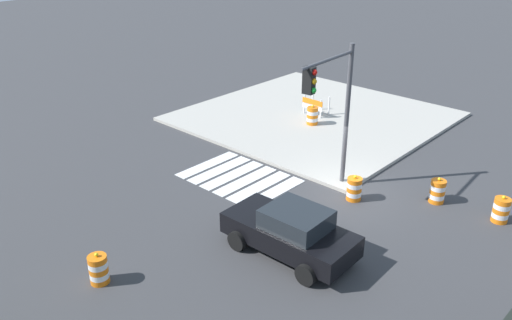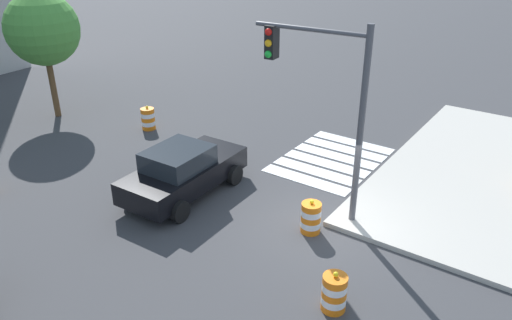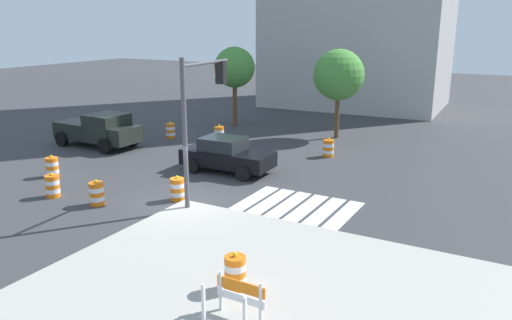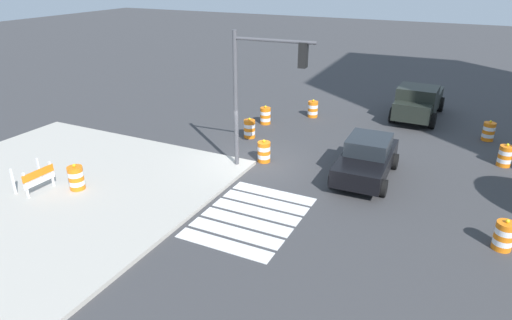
{
  "view_description": "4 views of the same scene",
  "coord_description": "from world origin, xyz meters",
  "px_view_note": "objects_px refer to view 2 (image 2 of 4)",
  "views": [
    {
      "loc": [
        -9.54,
        15.6,
        9.78
      ],
      "look_at": [
        2.16,
        2.79,
        1.73
      ],
      "focal_mm": 37.09,
      "sensor_mm": 36.0,
      "label": 1
    },
    {
      "loc": [
        -10.86,
        -5.26,
        7.9
      ],
      "look_at": [
        0.01,
        2.34,
        1.44
      ],
      "focal_mm": 34.82,
      "sensor_mm": 36.0,
      "label": 2
    },
    {
      "loc": [
        11.51,
        -14.96,
        6.84
      ],
      "look_at": [
        2.47,
        1.31,
        1.76
      ],
      "focal_mm": 35.66,
      "sensor_mm": 36.0,
      "label": 3
    },
    {
      "loc": [
        15.7,
        7.78,
        7.82
      ],
      "look_at": [
        1.05,
        0.52,
        0.72
      ],
      "focal_mm": 31.26,
      "sensor_mm": 36.0,
      "label": 4
    }
  ],
  "objects_px": {
    "sports_car": "(183,171)",
    "traffic_barrel_median_far": "(311,218)",
    "street_tree_streetside_mid": "(42,29)",
    "traffic_light_pole": "(323,86)",
    "traffic_barrel_opposite_curb": "(334,293)",
    "traffic_barrel_crosswalk_end": "(148,119)"
  },
  "relations": [
    {
      "from": "traffic_barrel_crosswalk_end",
      "to": "street_tree_streetside_mid",
      "type": "distance_m",
      "value": 5.7
    },
    {
      "from": "sports_car",
      "to": "traffic_barrel_median_far",
      "type": "relative_size",
      "value": 4.27
    },
    {
      "from": "sports_car",
      "to": "traffic_light_pole",
      "type": "xyz_separation_m",
      "value": [
        1.4,
        -3.96,
        3.1
      ]
    },
    {
      "from": "sports_car",
      "to": "traffic_barrel_crosswalk_end",
      "type": "bearing_deg",
      "value": 56.98
    },
    {
      "from": "traffic_light_pole",
      "to": "street_tree_streetside_mid",
      "type": "xyz_separation_m",
      "value": [
        0.57,
        13.33,
        -0.11
      ]
    },
    {
      "from": "street_tree_streetside_mid",
      "to": "traffic_barrel_crosswalk_end",
      "type": "bearing_deg",
      "value": -74.74
    },
    {
      "from": "traffic_barrel_opposite_curb",
      "to": "sports_car",
      "type": "bearing_deg",
      "value": 72.63
    },
    {
      "from": "traffic_barrel_opposite_curb",
      "to": "traffic_barrel_median_far",
      "type": "bearing_deg",
      "value": 38.85
    },
    {
      "from": "traffic_barrel_median_far",
      "to": "sports_car",
      "type": "bearing_deg",
      "value": 95.75
    },
    {
      "from": "sports_car",
      "to": "traffic_barrel_opposite_curb",
      "type": "xyz_separation_m",
      "value": [
        -1.96,
        -6.26,
        -0.36
      ]
    },
    {
      "from": "traffic_light_pole",
      "to": "street_tree_streetside_mid",
      "type": "relative_size",
      "value": 1.03
    },
    {
      "from": "sports_car",
      "to": "traffic_light_pole",
      "type": "bearing_deg",
      "value": -70.56
    },
    {
      "from": "traffic_barrel_opposite_curb",
      "to": "street_tree_streetside_mid",
      "type": "height_order",
      "value": "street_tree_streetside_mid"
    },
    {
      "from": "sports_car",
      "to": "traffic_barrel_crosswalk_end",
      "type": "xyz_separation_m",
      "value": [
        3.19,
        4.91,
        -0.36
      ]
    },
    {
      "from": "traffic_barrel_opposite_curb",
      "to": "street_tree_streetside_mid",
      "type": "xyz_separation_m",
      "value": [
        3.93,
        15.62,
        3.35
      ]
    },
    {
      "from": "street_tree_streetside_mid",
      "to": "traffic_light_pole",
      "type": "bearing_deg",
      "value": -92.46
    },
    {
      "from": "traffic_barrel_crosswalk_end",
      "to": "traffic_barrel_opposite_curb",
      "type": "distance_m",
      "value": 12.3
    },
    {
      "from": "traffic_barrel_opposite_curb",
      "to": "traffic_light_pole",
      "type": "relative_size",
      "value": 0.19
    },
    {
      "from": "traffic_barrel_crosswalk_end",
      "to": "street_tree_streetside_mid",
      "type": "bearing_deg",
      "value": 105.26
    },
    {
      "from": "traffic_barrel_median_far",
      "to": "street_tree_streetside_mid",
      "type": "distance_m",
      "value": 14.18
    },
    {
      "from": "traffic_barrel_median_far",
      "to": "traffic_light_pole",
      "type": "height_order",
      "value": "traffic_light_pole"
    },
    {
      "from": "sports_car",
      "to": "traffic_barrel_opposite_curb",
      "type": "height_order",
      "value": "sports_car"
    }
  ]
}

